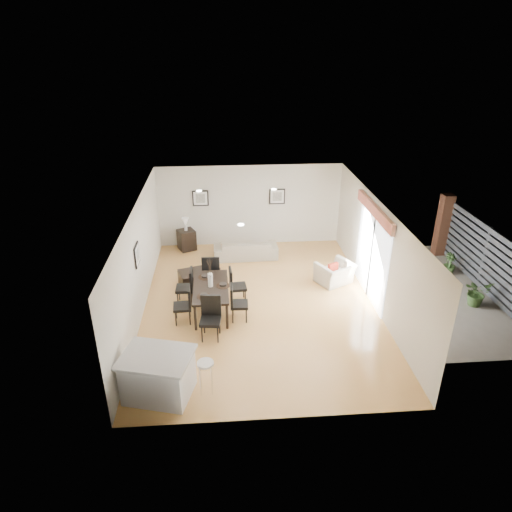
{
  "coord_description": "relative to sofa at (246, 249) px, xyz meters",
  "views": [
    {
      "loc": [
        -0.87,
        -10.24,
        6.35
      ],
      "look_at": [
        -0.06,
        0.4,
        1.23
      ],
      "focal_mm": 32.0,
      "sensor_mm": 36.0,
      "label": 1
    }
  ],
  "objects": [
    {
      "name": "ground",
      "position": [
        0.21,
        -2.9,
        -0.29
      ],
      "size": [
        8.0,
        8.0,
        0.0
      ],
      "primitive_type": "plane",
      "color": "tan",
      "rests_on": "ground"
    },
    {
      "name": "dining_chair_foot",
      "position": [
        -1.05,
        -2.04,
        0.3
      ],
      "size": [
        0.5,
        0.5,
        1.07
      ],
      "rotation": [
        0.0,
        0.0,
        3.1
      ],
      "color": "black",
      "rests_on": "ground"
    },
    {
      "name": "dining_chair_wnear",
      "position": [
        -1.66,
        -3.54,
        0.24
      ],
      "size": [
        0.46,
        0.46,
        0.96
      ],
      "rotation": [
        0.0,
        0.0,
        -1.51
      ],
      "color": "black",
      "rests_on": "ground"
    },
    {
      "name": "armchair",
      "position": [
        2.44,
        -1.87,
        0.02
      ],
      "size": [
        1.23,
        1.18,
        0.62
      ],
      "primitive_type": "imported",
      "rotation": [
        0.0,
        0.0,
        3.63
      ],
      "color": "beige",
      "rests_on": "ground"
    },
    {
      "name": "courtyard_plant_b",
      "position": [
        5.93,
        -1.6,
        0.04
      ],
      "size": [
        0.46,
        0.46,
        0.66
      ],
      "primitive_type": "imported",
      "rotation": [
        0.0,
        0.0,
        0.29
      ],
      "color": "#345022",
      "rests_on": "ground"
    },
    {
      "name": "ceiling",
      "position": [
        0.21,
        -2.9,
        2.41
      ],
      "size": [
        6.0,
        8.0,
        0.02
      ],
      "primitive_type": "cube",
      "color": "white",
      "rests_on": "wall_back"
    },
    {
      "name": "table_lamp",
      "position": [
        -1.9,
        0.76,
        0.66
      ],
      "size": [
        0.22,
        0.22,
        0.43
      ],
      "color": "white",
      "rests_on": "side_table"
    },
    {
      "name": "framed_print_left_wall",
      "position": [
        -2.76,
        -3.1,
        1.36
      ],
      "size": [
        0.04,
        0.52,
        0.52
      ],
      "rotation": [
        0.0,
        0.0,
        1.57
      ],
      "color": "black",
      "rests_on": "wall_left"
    },
    {
      "name": "kitchen_island",
      "position": [
        -2.02,
        -6.07,
        0.18
      ],
      "size": [
        1.54,
        1.33,
        0.93
      ],
      "rotation": [
        0.0,
        0.0,
        -0.26
      ],
      "color": "silver",
      "rests_on": "ground"
    },
    {
      "name": "wall_right",
      "position": [
        3.21,
        -2.9,
        1.06
      ],
      "size": [
        0.04,
        8.0,
        2.7
      ],
      "primitive_type": "cube",
      "color": "beige",
      "rests_on": "ground"
    },
    {
      "name": "courtyard",
      "position": [
        6.37,
        -2.03,
        0.63
      ],
      "size": [
        6.0,
        6.0,
        2.0
      ],
      "color": "gray",
      "rests_on": "ground"
    },
    {
      "name": "cushion",
      "position": [
        2.35,
        -1.96,
        0.21
      ],
      "size": [
        0.32,
        0.22,
        0.31
      ],
      "primitive_type": "cube",
      "rotation": [
        0.0,
        0.0,
        3.58
      ],
      "color": "maroon",
      "rests_on": "armchair"
    },
    {
      "name": "coffee_table",
      "position": [
        -1.41,
        -1.68,
        -0.08
      ],
      "size": [
        1.22,
        0.94,
        0.43
      ],
      "primitive_type": "cube",
      "rotation": [
        0.0,
        0.0,
        0.31
      ],
      "color": "black",
      "rests_on": "ground"
    },
    {
      "name": "wall_back",
      "position": [
        0.21,
        1.1,
        1.06
      ],
      "size": [
        6.0,
        0.04,
        2.7
      ],
      "primitive_type": "cube",
      "color": "beige",
      "rests_on": "ground"
    },
    {
      "name": "dining_table",
      "position": [
        -1.04,
        -3.11,
        0.36
      ],
      "size": [
        0.89,
        1.75,
        0.73
      ],
      "rotation": [
        0.0,
        0.0,
        0.01
      ],
      "color": "black",
      "rests_on": "ground"
    },
    {
      "name": "dining_chair_wfar",
      "position": [
        -1.66,
        -2.68,
        0.26
      ],
      "size": [
        0.45,
        0.45,
        0.99
      ],
      "rotation": [
        0.0,
        0.0,
        -1.59
      ],
      "color": "black",
      "rests_on": "ground"
    },
    {
      "name": "framed_print_back_right",
      "position": [
        1.11,
        1.07,
        1.36
      ],
      "size": [
        0.52,
        0.04,
        0.52
      ],
      "color": "black",
      "rests_on": "wall_back"
    },
    {
      "name": "dining_chair_efar",
      "position": [
        -0.43,
        -2.68,
        0.25
      ],
      "size": [
        0.46,
        0.46,
        0.96
      ],
      "rotation": [
        0.0,
        0.0,
        1.65
      ],
      "color": "black",
      "rests_on": "ground"
    },
    {
      "name": "side_table",
      "position": [
        -1.9,
        0.76,
        0.04
      ],
      "size": [
        0.67,
        0.67,
        0.67
      ],
      "primitive_type": "cube",
      "rotation": [
        0.0,
        0.0,
        0.43
      ],
      "color": "black",
      "rests_on": "ground"
    },
    {
      "name": "vase",
      "position": [
        -1.04,
        -3.11,
        0.77
      ],
      "size": [
        0.81,
        1.33,
        0.75
      ],
      "color": "white",
      "rests_on": "dining_table"
    },
    {
      "name": "dining_chair_enear",
      "position": [
        -0.43,
        -3.55,
        0.23
      ],
      "size": [
        0.44,
        0.44,
        0.94
      ],
      "rotation": [
        0.0,
        0.0,
        1.53
      ],
      "color": "black",
      "rests_on": "ground"
    },
    {
      "name": "wall_left",
      "position": [
        -2.79,
        -2.9,
        1.06
      ],
      "size": [
        0.04,
        8.0,
        2.7
      ],
      "primitive_type": "cube",
      "color": "beige",
      "rests_on": "ground"
    },
    {
      "name": "courtyard_plant_a",
      "position": [
        5.84,
        -3.33,
        0.07
      ],
      "size": [
        0.75,
        0.68,
        0.73
      ],
      "primitive_type": "imported",
      "rotation": [
        0.0,
        0.0,
        0.19
      ],
      "color": "#345022",
      "rests_on": "ground"
    },
    {
      "name": "wall_front",
      "position": [
        0.21,
        -6.9,
        1.06
      ],
      "size": [
        6.0,
        0.04,
        2.7
      ],
      "primitive_type": "cube",
      "color": "beige",
      "rests_on": "ground"
    },
    {
      "name": "sofa",
      "position": [
        0.0,
        0.0,
        0.0
      ],
      "size": [
        2.03,
        0.84,
        0.59
      ],
      "primitive_type": "imported",
      "rotation": [
        0.0,
        0.0,
        3.17
      ],
      "color": "gray",
      "rests_on": "ground"
    },
    {
      "name": "bar_stool",
      "position": [
        -1.11,
        -6.07,
        0.32
      ],
      "size": [
        0.33,
        0.33,
        0.72
      ],
      "color": "white",
      "rests_on": "ground"
    },
    {
      "name": "dining_chair_head",
      "position": [
        -1.03,
        -4.19,
        0.29
      ],
      "size": [
        0.51,
        0.51,
        1.04
      ],
      "rotation": [
        0.0,
        0.0,
        -0.11
      ],
      "color": "black",
      "rests_on": "ground"
    },
    {
      "name": "framed_print_back_left",
      "position": [
        -1.39,
        1.07,
        1.36
      ],
      "size": [
        0.52,
        0.04,
        0.52
      ],
      "color": "black",
      "rests_on": "wall_back"
    },
    {
      "name": "sliding_door",
      "position": [
        3.16,
        -2.6,
        1.37
      ],
      "size": [
        0.12,
        2.7,
        2.57
      ],
      "color": "white",
      "rests_on": "wall_right"
    }
  ]
}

